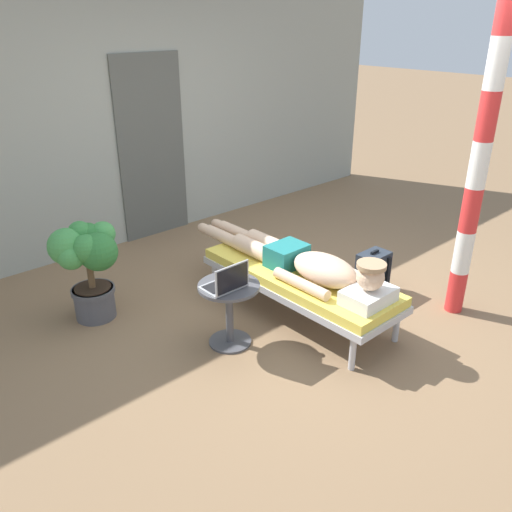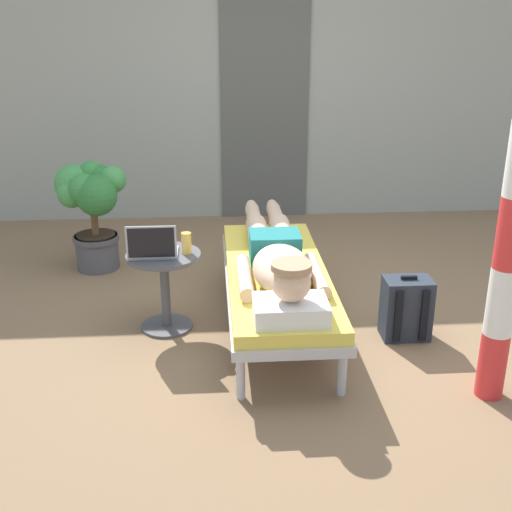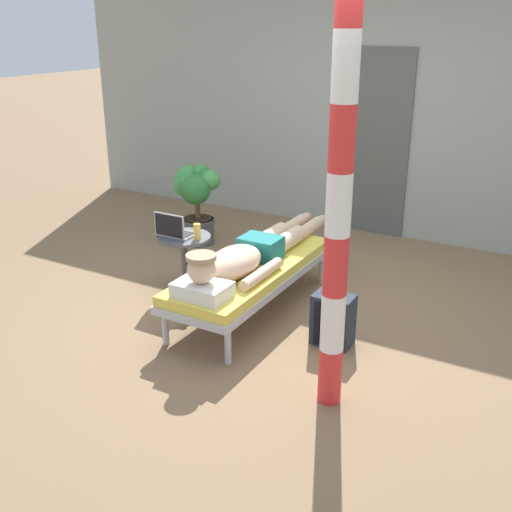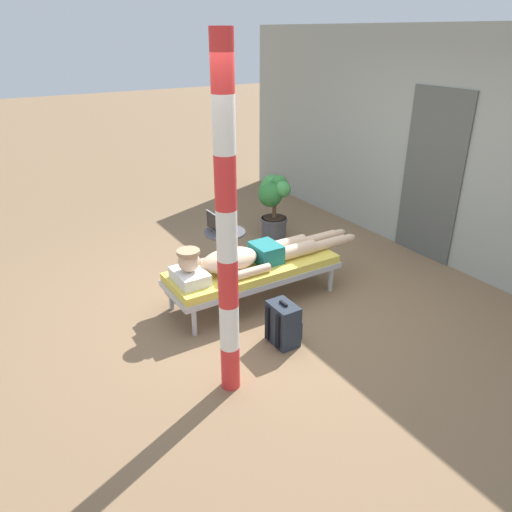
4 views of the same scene
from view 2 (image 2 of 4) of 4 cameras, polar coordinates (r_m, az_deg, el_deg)
The scene contains 10 objects.
ground_plane at distance 4.45m, azimuth 3.54°, elevation -5.90°, with size 40.00×40.00×0.00m, color #846647.
house_wall_back at distance 6.49m, azimuth -0.46°, elevation 15.25°, with size 7.60×0.20×2.70m, color #999E93.
house_door_panel at distance 6.43m, azimuth 0.76°, elevation 12.23°, with size 0.84×0.03×2.04m, color #545651.
lounge_chair at distance 4.26m, azimuth 1.81°, elevation -2.05°, with size 0.66×1.84×0.42m.
person_reclining at distance 4.15m, azimuth 1.91°, elevation -0.10°, with size 0.53×2.17×0.33m.
side_table at distance 4.29m, azimuth -7.93°, elevation -1.89°, with size 0.48×0.48×0.52m.
laptop at distance 4.17m, azimuth -8.95°, elevation 0.67°, with size 0.31×0.24×0.23m.
drink_glass at distance 4.20m, azimuth -6.05°, elevation 1.12°, with size 0.06×0.06×0.14m, color gold.
backpack at distance 4.32m, azimuth 12.86°, elevation -4.45°, with size 0.30×0.26×0.42m.
potted_plant at distance 5.32m, azimuth -14.14°, elevation 4.45°, with size 0.57×0.47×0.86m.
Camera 2 is at (-0.56, -3.92, 2.03)m, focal length 46.16 mm.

